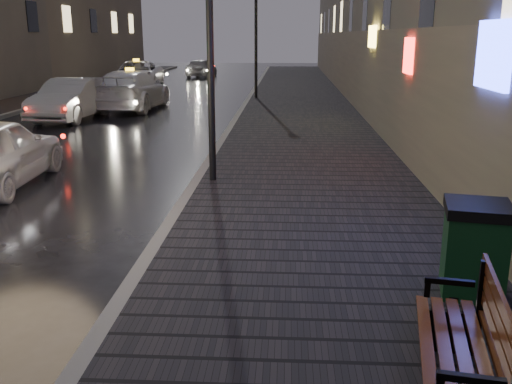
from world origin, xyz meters
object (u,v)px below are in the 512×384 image
lamp_near (210,11)px  trash_bin (474,248)px  lamp_far (256,25)px  taxi_mid (131,90)px  taxi_far (137,74)px  bench (472,350)px  car_far (201,68)px  car_left_mid (71,99)px

lamp_near → trash_bin: bearing=-54.6°
lamp_near → lamp_far: size_ratio=1.00×
taxi_mid → taxi_far: (-2.40, 10.17, -0.02)m
trash_bin → taxi_far: taxi_far is taller
trash_bin → bench: bearing=-96.3°
taxi_mid → car_far: bearing=-88.8°
car_left_mid → trash_bin: bearing=-52.0°
trash_bin → car_far: (-8.62, 36.72, -0.02)m
taxi_far → taxi_mid: bearing=-81.5°
car_far → lamp_near: bearing=106.1°
bench → trash_bin: trash_bin is taller
lamp_far → car_far: lamp_far is taller
bench → taxi_far: taxi_far is taller
bench → trash_bin: 2.21m
taxi_mid → car_far: taxi_mid is taller
bench → taxi_mid: size_ratio=0.36×
lamp_far → trash_bin: (3.69, -21.19, -2.79)m
lamp_near → taxi_far: 23.90m
trash_bin → taxi_far: (-11.13, 27.73, 0.08)m
lamp_far → taxi_far: size_ratio=0.94×
car_left_mid → car_far: 22.22m
lamp_near → taxi_far: size_ratio=0.94×
trash_bin → lamp_far: bearing=110.8°
lamp_near → bench: 8.40m
lamp_far → car_far: 16.54m
lamp_far → trash_bin: lamp_far is taller
lamp_near → bench: bearing=-67.4°
bench → car_far: car_far is taller
taxi_far → car_left_mid: bearing=-90.6°
lamp_far → taxi_mid: lamp_far is taller
car_left_mid → taxi_far: 13.22m
lamp_near → taxi_far: bearing=108.3°
lamp_near → lamp_far: bearing=90.0°
car_far → lamp_far: bearing=114.9°
taxi_far → car_far: bearing=69.6°
lamp_far → bench: bearing=-82.6°
car_left_mid → car_far: car_left_mid is taller
car_left_mid → bench: bearing=-57.2°
bench → lamp_far: bearing=107.5°
lamp_near → bench: (3.03, -7.29, -2.85)m
car_left_mid → car_far: bearing=89.1°
lamp_near → car_far: lamp_near is taller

